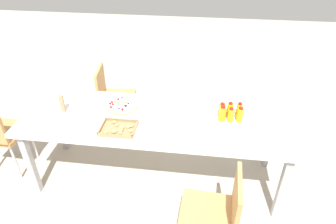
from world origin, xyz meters
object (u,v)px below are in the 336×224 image
(juice_bottle_4, at_px, (231,115))
(fruit_pizza, at_px, (122,106))
(juice_bottle_1, at_px, (230,110))
(juice_bottle_3, at_px, (240,115))
(juice_bottle_5, at_px, (222,114))
(chair_far_left, at_px, (217,212))
(juice_bottle_2, at_px, (222,110))
(juice_bottle_0, at_px, (239,110))
(chair_near_right, at_px, (112,94))
(snack_tray, at_px, (119,129))
(cardboard_tube, at_px, (62,104))
(napkin_stack, at_px, (231,108))
(plate_stack, at_px, (165,112))
(party_table, at_px, (156,123))

(juice_bottle_4, xyz_separation_m, fruit_pizza, (1.01, -0.11, -0.05))
(juice_bottle_1, xyz_separation_m, juice_bottle_4, (-0.00, 0.08, -0.00))
(juice_bottle_3, relative_size, juice_bottle_5, 0.96)
(chair_far_left, bearing_deg, juice_bottle_2, 1.88)
(juice_bottle_0, distance_m, juice_bottle_3, 0.07)
(chair_far_left, height_order, juice_bottle_2, juice_bottle_2)
(chair_near_right, bearing_deg, juice_bottle_3, 55.39)
(juice_bottle_4, height_order, fruit_pizza, juice_bottle_4)
(chair_near_right, bearing_deg, snack_tray, 13.91)
(cardboard_tube, bearing_deg, napkin_stack, -170.85)
(chair_near_right, bearing_deg, juice_bottle_0, 57.80)
(juice_bottle_5, bearing_deg, juice_bottle_0, -151.64)
(fruit_pizza, bearing_deg, juice_bottle_5, 173.54)
(plate_stack, bearing_deg, juice_bottle_0, -175.99)
(chair_far_left, height_order, napkin_stack, chair_far_left)
(chair_far_left, distance_m, snack_tray, 1.04)
(chair_far_left, relative_size, chair_near_right, 1.00)
(napkin_stack, distance_m, cardboard_tube, 1.57)
(cardboard_tube, bearing_deg, fruit_pizza, -164.01)
(juice_bottle_1, bearing_deg, juice_bottle_2, 5.75)
(juice_bottle_4, bearing_deg, juice_bottle_2, -45.27)
(chair_far_left, xyz_separation_m, juice_bottle_1, (-0.09, -0.88, 0.31))
(plate_stack, height_order, napkin_stack, plate_stack)
(fruit_pizza, xyz_separation_m, snack_tray, (-0.06, 0.36, -0.00))
(snack_tray, bearing_deg, chair_far_left, 147.46)
(fruit_pizza, distance_m, plate_stack, 0.42)
(juice_bottle_1, distance_m, plate_stack, 0.59)
(juice_bottle_0, xyz_separation_m, plate_stack, (0.67, 0.05, -0.05))
(juice_bottle_4, height_order, juice_bottle_5, juice_bottle_5)
(chair_near_right, distance_m, juice_bottle_3, 1.61)
(chair_far_left, distance_m, plate_stack, 1.00)
(juice_bottle_0, bearing_deg, juice_bottle_1, 1.58)
(juice_bottle_1, bearing_deg, napkin_stack, -99.74)
(party_table, relative_size, juice_bottle_2, 17.87)
(party_table, distance_m, fruit_pizza, 0.38)
(juice_bottle_3, bearing_deg, juice_bottle_5, 2.67)
(juice_bottle_2, xyz_separation_m, juice_bottle_5, (-0.00, 0.07, 0.01))
(party_table, xyz_separation_m, cardboard_tube, (0.86, 0.01, 0.15))
(chair_near_right, height_order, cardboard_tube, cardboard_tube)
(napkin_stack, bearing_deg, juice_bottle_0, 115.81)
(juice_bottle_5, distance_m, napkin_stack, 0.23)
(chair_far_left, bearing_deg, juice_bottle_3, -9.03)
(napkin_stack, bearing_deg, juice_bottle_3, 107.33)
(juice_bottle_1, height_order, juice_bottle_3, juice_bottle_3)
(juice_bottle_5, bearing_deg, fruit_pizza, -6.46)
(juice_bottle_5, distance_m, fruit_pizza, 0.94)
(party_table, xyz_separation_m, juice_bottle_4, (-0.66, -0.03, 0.13))
(juice_bottle_2, distance_m, plate_stack, 0.52)
(plate_stack, bearing_deg, napkin_stack, -164.28)
(chair_near_right, height_order, juice_bottle_0, juice_bottle_0)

